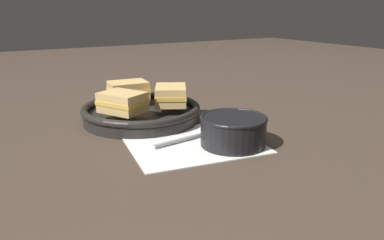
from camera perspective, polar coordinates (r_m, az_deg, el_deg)
The scene contains 8 objects.
ground_plane at distance 0.82m, azimuth 0.60°, elevation -2.76°, with size 4.00×4.00×0.00m, color #47382D.
napkin at distance 0.79m, azimuth 0.17°, elevation -3.44°, with size 0.30×0.26×0.00m.
soup_bowl at distance 0.77m, azimuth 6.31°, elevation -1.36°, with size 0.14×0.14×0.06m.
spoon at distance 0.82m, azimuth 1.69°, elevation -2.15°, with size 0.18×0.04×0.01m.
skillet at distance 0.95m, azimuth -7.71°, elevation 1.13°, with size 0.30×0.30×0.04m.
sandwich_near_left at distance 0.93m, azimuth -3.27°, elevation 3.79°, with size 0.11×0.12×0.05m.
sandwich_near_right at distance 1.00m, azimuth -9.68°, elevation 4.49°, with size 0.11×0.09×0.05m.
sandwich_far_left at distance 0.88m, azimuth -10.54°, elevation 2.68°, with size 0.12×0.12×0.05m.
Camera 1 is at (-0.39, -0.67, 0.28)m, focal length 35.00 mm.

